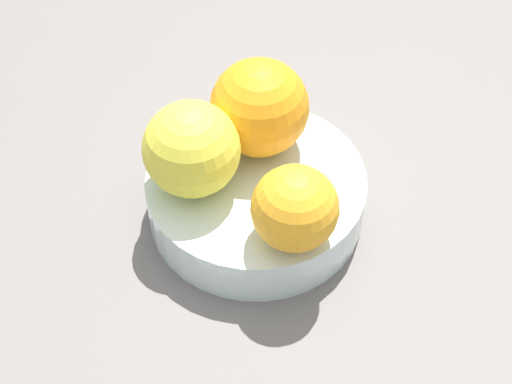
# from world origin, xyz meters

# --- Properties ---
(ground_plane) EXTENTS (1.10, 1.10, 0.02)m
(ground_plane) POSITION_xyz_m (0.00, 0.00, -0.01)
(ground_plane) COLOR #66605B
(fruit_bowl) EXTENTS (0.17, 0.17, 0.04)m
(fruit_bowl) POSITION_xyz_m (0.00, 0.00, 0.02)
(fruit_bowl) COLOR silver
(fruit_bowl) RESTS_ON ground_plane
(orange_in_bowl_0) EXTENTS (0.08, 0.08, 0.08)m
(orange_in_bowl_0) POSITION_xyz_m (-0.01, -0.04, 0.08)
(orange_in_bowl_0) COLOR orange
(orange_in_bowl_0) RESTS_ON fruit_bowl
(orange_in_bowl_1) EXTENTS (0.06, 0.06, 0.06)m
(orange_in_bowl_1) POSITION_xyz_m (-0.02, 0.06, 0.07)
(orange_in_bowl_1) COLOR #F9A823
(orange_in_bowl_1) RESTS_ON fruit_bowl
(orange_in_bowl_2) EXTENTS (0.07, 0.07, 0.07)m
(orange_in_bowl_2) POSITION_xyz_m (0.05, 0.00, 0.08)
(orange_in_bowl_2) COLOR yellow
(orange_in_bowl_2) RESTS_ON fruit_bowl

